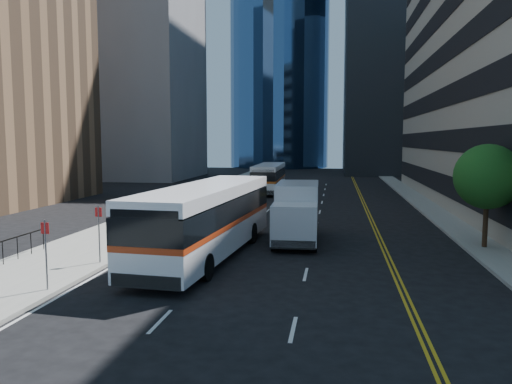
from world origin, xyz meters
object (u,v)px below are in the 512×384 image
bus_front (207,218)px  bus_rear (269,177)px  street_tree (488,177)px  box_truck (297,211)px

bus_front → bus_rear: bus_front is taller
street_tree → bus_rear: 29.74m
bus_rear → box_truck: 25.88m
bus_front → bus_rear: size_ratio=1.16×
street_tree → box_truck: (-9.38, 0.60, -2.01)m
box_truck → bus_front: bearing=-134.2°
bus_rear → street_tree: bearing=-62.6°
box_truck → bus_rear: bearing=99.3°
street_tree → bus_rear: street_tree is taller
bus_front → box_truck: bus_front is taller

